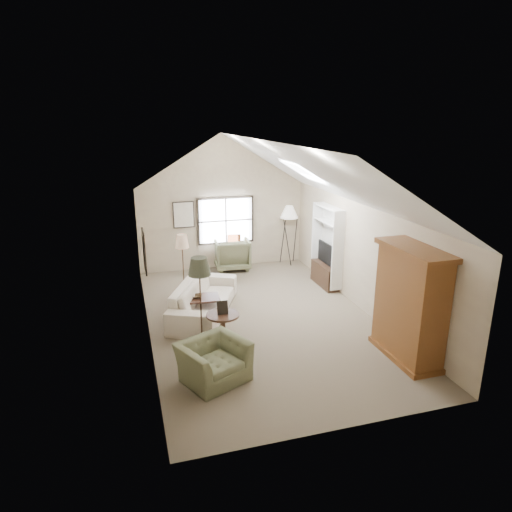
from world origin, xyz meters
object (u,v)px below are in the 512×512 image
object	(u,v)px
armchair_far	(232,254)
side_table	(223,329)
armchair_near	(214,361)
side_chair	(235,252)
armoire	(410,304)
sofa	(204,298)
coffee_table	(197,308)

from	to	relation	value
armchair_far	side_table	size ratio (longest dim) A/B	1.55
armchair_near	side_chair	xyz separation A→B (m)	(1.84, 5.84, 0.15)
armchair_far	side_chair	size ratio (longest dim) A/B	1.02
armoire	sofa	distance (m)	4.61
coffee_table	side_table	bearing A→B (deg)	-77.94
armoire	sofa	xyz separation A→B (m)	(-3.37, 3.07, -0.71)
armchair_near	armchair_far	xyz separation A→B (m)	(1.73, 5.84, 0.12)
armoire	side_chair	xyz separation A→B (m)	(-1.86, 6.10, -0.59)
armchair_near	armchair_far	bearing A→B (deg)	48.73
armchair_near	side_table	xyz separation A→B (m)	(0.44, 1.21, -0.02)
sofa	coffee_table	world-z (taller)	sofa
armchair_far	side_table	xyz separation A→B (m)	(-1.29, -4.63, -0.14)
armoire	sofa	world-z (taller)	armoire
sofa	side_table	size ratio (longest dim) A/B	3.99
armoire	coffee_table	xyz separation A→B (m)	(-3.56, 2.85, -0.84)
armoire	side_table	distance (m)	3.67
armchair_far	armoire	bearing A→B (deg)	111.83
side_table	armchair_far	bearing A→B (deg)	74.40
coffee_table	side_chair	world-z (taller)	side_chair
coffee_table	side_chair	xyz separation A→B (m)	(1.70, 3.25, 0.25)
armchair_near	side_table	bearing A→B (deg)	45.44
side_table	side_chair	size ratio (longest dim) A/B	0.66
armchair_near	side_chair	size ratio (longest dim) A/B	1.07
side_table	coffee_table	bearing A→B (deg)	102.06
armoire	armchair_near	world-z (taller)	armoire
sofa	side_chair	world-z (taller)	side_chair
armchair_near	side_chair	bearing A→B (deg)	47.72
armchair_far	side_table	world-z (taller)	armchair_far
sofa	coffee_table	size ratio (longest dim) A/B	2.66
armoire	side_chair	size ratio (longest dim) A/B	2.16
sofa	side_chair	size ratio (longest dim) A/B	2.63
armchair_near	armchair_far	distance (m)	6.09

